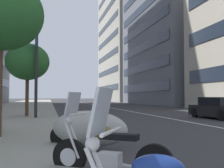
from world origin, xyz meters
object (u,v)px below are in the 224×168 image
at_px(motorcycle_mid_row, 107,152).
at_px(street_lamp_with_banners, 42,34).
at_px(street_tree_far_plaza, 0,14).
at_px(street_tree_by_lamp_post, 28,62).
at_px(car_following_behind, 219,108).
at_px(motorcycle_far_end_row, 88,129).

bearing_deg(motorcycle_mid_row, street_lamp_with_banners, -49.92).
xyz_separation_m(motorcycle_mid_row, street_tree_far_plaza, (4.48, 2.51, 3.54)).
relative_size(street_tree_far_plaza, street_tree_by_lamp_post, 1.07).
bearing_deg(street_lamp_with_banners, street_tree_far_plaza, 171.89).
relative_size(car_following_behind, street_tree_far_plaza, 0.86).
bearing_deg(motorcycle_far_end_row, motorcycle_mid_row, 125.08).
height_order(car_following_behind, street_tree_far_plaza, street_tree_far_plaza).
xyz_separation_m(motorcycle_mid_row, street_tree_by_lamp_post, (13.66, 2.35, 3.17)).
bearing_deg(street_tree_by_lamp_post, motorcycle_mid_row, -170.24).
distance_m(car_following_behind, street_tree_by_lamp_post, 12.55).
relative_size(motorcycle_far_end_row, car_following_behind, 0.51).
height_order(motorcycle_far_end_row, street_tree_by_lamp_post, street_tree_by_lamp_post).
relative_size(car_following_behind, street_lamp_with_banners, 0.52).
height_order(motorcycle_far_end_row, car_following_behind, car_following_behind).
bearing_deg(street_tree_by_lamp_post, street_tree_far_plaza, 178.98).
distance_m(motorcycle_far_end_row, street_tree_far_plaza, 4.70).
bearing_deg(car_following_behind, motorcycle_far_end_row, 128.35).
xyz_separation_m(motorcycle_far_end_row, car_following_behind, (8.24, -9.47, 0.08)).
bearing_deg(motorcycle_far_end_row, street_tree_by_lamp_post, -42.79).
bearing_deg(motorcycle_mid_row, street_tree_far_plaza, -27.18).
xyz_separation_m(car_following_behind, street_tree_by_lamp_post, (2.96, 11.83, 2.97)).
bearing_deg(motorcycle_far_end_row, car_following_behind, -103.68).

